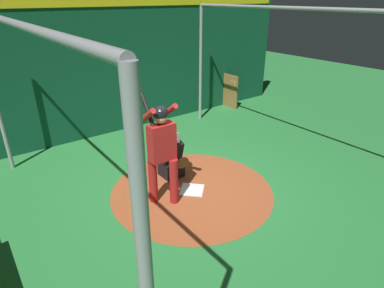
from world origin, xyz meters
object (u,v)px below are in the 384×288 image
at_px(home_plate, 192,190).
at_px(bat_rack, 227,91).
at_px(baseball_0, 137,182).
at_px(catcher, 172,159).
at_px(batter, 161,146).

height_order(home_plate, bat_rack, bat_rack).
relative_size(home_plate, baseball_0, 5.68).
xyz_separation_m(home_plate, bat_rack, (-3.37, 3.94, 0.48)).
xyz_separation_m(home_plate, baseball_0, (-0.80, -0.72, 0.03)).
xyz_separation_m(bat_rack, baseball_0, (2.57, -4.66, -0.45)).
distance_m(home_plate, catcher, 0.75).
xyz_separation_m(batter, catcher, (-0.63, 0.61, -0.69)).
distance_m(catcher, bat_rack, 4.78).
bearing_deg(home_plate, baseball_0, -137.93).
height_order(batter, bat_rack, batter).
height_order(catcher, bat_rack, bat_rack).
bearing_deg(catcher, home_plate, -0.33).
xyz_separation_m(batter, bat_rack, (-3.35, 4.54, -0.58)).
bearing_deg(baseball_0, bat_rack, 118.93).
bearing_deg(home_plate, bat_rack, 130.58).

